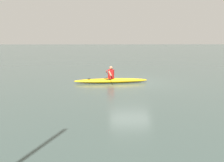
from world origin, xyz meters
The scene contains 3 objects.
ground_plane centered at (0.00, 0.00, 0.00)m, with size 160.00×160.00×0.00m, color #384742.
kayak centered at (1.23, 0.29, 0.14)m, with size 4.51×0.93×0.27m.
kayaker centered at (1.25, 0.29, 0.58)m, with size 0.50×2.37×0.75m.
Camera 1 is at (1.63, 15.11, 2.75)m, focal length 39.72 mm.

